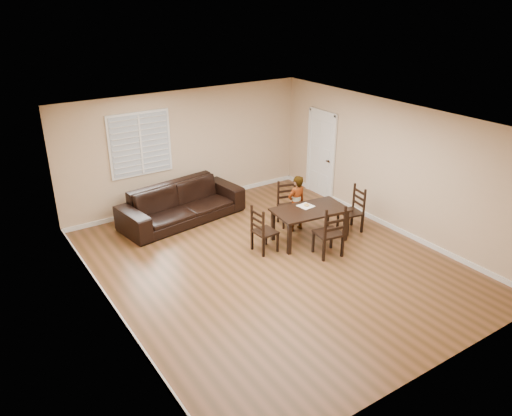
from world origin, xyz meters
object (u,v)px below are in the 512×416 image
(chair_far, at_px, (332,235))
(chair_right, at_px, (355,210))
(child, at_px, (296,203))
(donut, at_px, (307,205))
(chair_left, at_px, (260,232))
(chair_near, at_px, (287,204))
(dining_table, at_px, (310,213))
(sofa, at_px, (182,203))

(chair_far, distance_m, chair_right, 1.39)
(child, xyz_separation_m, donut, (-0.03, -0.37, 0.11))
(chair_left, xyz_separation_m, donut, (1.16, 0.04, 0.29))
(chair_right, distance_m, child, 1.27)
(chair_near, distance_m, child, 0.45)
(dining_table, xyz_separation_m, child, (0.07, 0.53, 0.01))
(chair_left, bearing_deg, chair_far, -134.74)
(dining_table, distance_m, chair_far, 0.81)
(sofa, bearing_deg, chair_right, -49.09)
(chair_left, relative_size, child, 0.78)
(child, bearing_deg, chair_left, 16.23)
(chair_right, xyz_separation_m, child, (-1.06, 0.68, 0.17))
(dining_table, height_order, chair_near, chair_near)
(dining_table, xyz_separation_m, chair_right, (1.12, -0.15, -0.16))
(chair_right, xyz_separation_m, donut, (-1.08, 0.31, 0.28))
(sofa, bearing_deg, chair_near, -44.63)
(chair_left, height_order, donut, chair_left)
(chair_near, xyz_separation_m, child, (-0.07, -0.41, 0.17))
(dining_table, bearing_deg, chair_left, -178.99)
(child, height_order, donut, child)
(dining_table, relative_size, chair_right, 1.61)
(chair_near, height_order, chair_left, chair_near)
(chair_far, xyz_separation_m, chair_left, (-1.02, 0.92, -0.05))
(child, bearing_deg, dining_table, 80.04)
(dining_table, bearing_deg, donut, 83.66)
(chair_near, height_order, chair_far, chair_far)
(chair_far, bearing_deg, chair_left, -33.34)
(child, bearing_deg, chair_right, 144.55)
(chair_near, bearing_deg, chair_left, -131.36)
(dining_table, xyz_separation_m, sofa, (-1.73, 2.30, -0.20))
(chair_near, relative_size, child, 0.79)
(dining_table, bearing_deg, child, 90.00)
(dining_table, height_order, child, child)
(chair_far, distance_m, chair_left, 1.37)
(chair_near, distance_m, chair_far, 1.75)
(chair_far, bearing_deg, chair_near, -89.20)
(chair_far, height_order, chair_right, chair_far)
(chair_left, height_order, chair_right, chair_right)
(chair_right, xyz_separation_m, sofa, (-2.86, 2.45, -0.04))
(dining_table, height_order, sofa, sofa)
(chair_far, relative_size, sofa, 0.38)
(chair_right, bearing_deg, chair_far, -52.51)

